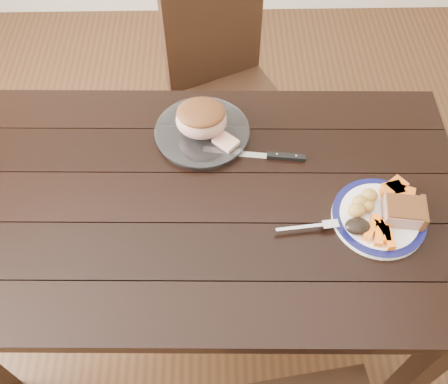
{
  "coord_description": "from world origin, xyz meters",
  "views": [
    {
      "loc": [
        0.06,
        -0.84,
        1.96
      ],
      "look_at": [
        0.08,
        -0.02,
        0.8
      ],
      "focal_mm": 40.0,
      "sensor_mm": 36.0,
      "label": 1
    }
  ],
  "objects_px": {
    "pork_slice": "(403,212)",
    "fork": "(312,226)",
    "carving_knife": "(273,156)",
    "chair_far": "(225,84)",
    "roast_joint": "(201,120)",
    "dining_table": "(198,214)",
    "serving_platter": "(202,133)",
    "dinner_plate": "(379,218)"
  },
  "relations": [
    {
      "from": "chair_far",
      "to": "fork",
      "type": "distance_m",
      "value": 0.91
    },
    {
      "from": "roast_joint",
      "to": "carving_knife",
      "type": "bearing_deg",
      "value": -23.68
    },
    {
      "from": "roast_joint",
      "to": "carving_knife",
      "type": "distance_m",
      "value": 0.25
    },
    {
      "from": "roast_joint",
      "to": "carving_knife",
      "type": "height_order",
      "value": "roast_joint"
    },
    {
      "from": "dining_table",
      "to": "serving_platter",
      "type": "xyz_separation_m",
      "value": [
        0.01,
        0.24,
        0.1
      ]
    },
    {
      "from": "serving_platter",
      "to": "carving_knife",
      "type": "height_order",
      "value": "serving_platter"
    },
    {
      "from": "serving_platter",
      "to": "roast_joint",
      "type": "distance_m",
      "value": 0.06
    },
    {
      "from": "serving_platter",
      "to": "fork",
      "type": "xyz_separation_m",
      "value": [
        0.31,
        -0.36,
        0.01
      ]
    },
    {
      "from": "dining_table",
      "to": "chair_far",
      "type": "distance_m",
      "value": 0.75
    },
    {
      "from": "dining_table",
      "to": "chair_far",
      "type": "bearing_deg",
      "value": 82.15
    },
    {
      "from": "carving_knife",
      "to": "chair_far",
      "type": "bearing_deg",
      "value": 110.37
    },
    {
      "from": "chair_far",
      "to": "pork_slice",
      "type": "relative_size",
      "value": 8.67
    },
    {
      "from": "dining_table",
      "to": "fork",
      "type": "relative_size",
      "value": 9.09
    },
    {
      "from": "pork_slice",
      "to": "fork",
      "type": "height_order",
      "value": "pork_slice"
    },
    {
      "from": "fork",
      "to": "pork_slice",
      "type": "bearing_deg",
      "value": -0.02
    },
    {
      "from": "dining_table",
      "to": "dinner_plate",
      "type": "xyz_separation_m",
      "value": [
        0.52,
        -0.09,
        0.1
      ]
    },
    {
      "from": "chair_far",
      "to": "fork",
      "type": "bearing_deg",
      "value": 80.01
    },
    {
      "from": "dinner_plate",
      "to": "serving_platter",
      "type": "bearing_deg",
      "value": 146.59
    },
    {
      "from": "pork_slice",
      "to": "fork",
      "type": "xyz_separation_m",
      "value": [
        -0.25,
        -0.03,
        -0.02
      ]
    },
    {
      "from": "pork_slice",
      "to": "roast_joint",
      "type": "relative_size",
      "value": 0.66
    },
    {
      "from": "serving_platter",
      "to": "pork_slice",
      "type": "bearing_deg",
      "value": -30.93
    },
    {
      "from": "serving_platter",
      "to": "pork_slice",
      "type": "xyz_separation_m",
      "value": [
        0.56,
        -0.34,
        0.04
      ]
    },
    {
      "from": "roast_joint",
      "to": "fork",
      "type": "bearing_deg",
      "value": -49.73
    },
    {
      "from": "dining_table",
      "to": "roast_joint",
      "type": "xyz_separation_m",
      "value": [
        0.01,
        0.24,
        0.16
      ]
    },
    {
      "from": "chair_far",
      "to": "dining_table",
      "type": "bearing_deg",
      "value": 57.48
    },
    {
      "from": "serving_platter",
      "to": "roast_joint",
      "type": "bearing_deg",
      "value": 0.0
    },
    {
      "from": "fork",
      "to": "serving_platter",
      "type": "bearing_deg",
      "value": 124.15
    },
    {
      "from": "dinner_plate",
      "to": "roast_joint",
      "type": "xyz_separation_m",
      "value": [
        -0.5,
        0.33,
        0.06
      ]
    },
    {
      "from": "fork",
      "to": "roast_joint",
      "type": "height_order",
      "value": "roast_joint"
    },
    {
      "from": "fork",
      "to": "roast_joint",
      "type": "distance_m",
      "value": 0.48
    },
    {
      "from": "pork_slice",
      "to": "carving_knife",
      "type": "xyz_separation_m",
      "value": [
        -0.34,
        0.24,
        -0.04
      ]
    },
    {
      "from": "carving_knife",
      "to": "fork",
      "type": "bearing_deg",
      "value": -64.86
    },
    {
      "from": "carving_knife",
      "to": "dinner_plate",
      "type": "bearing_deg",
      "value": -32.63
    },
    {
      "from": "chair_far",
      "to": "roast_joint",
      "type": "height_order",
      "value": "chair_far"
    },
    {
      "from": "serving_platter",
      "to": "roast_joint",
      "type": "height_order",
      "value": "roast_joint"
    },
    {
      "from": "dinner_plate",
      "to": "dining_table",
      "type": "bearing_deg",
      "value": 170.35
    },
    {
      "from": "roast_joint",
      "to": "carving_knife",
      "type": "xyz_separation_m",
      "value": [
        0.22,
        -0.1,
        -0.06
      ]
    },
    {
      "from": "pork_slice",
      "to": "fork",
      "type": "distance_m",
      "value": 0.26
    },
    {
      "from": "serving_platter",
      "to": "pork_slice",
      "type": "relative_size",
      "value": 2.76
    },
    {
      "from": "pork_slice",
      "to": "fork",
      "type": "relative_size",
      "value": 0.6
    },
    {
      "from": "dining_table",
      "to": "carving_knife",
      "type": "bearing_deg",
      "value": 31.71
    },
    {
      "from": "chair_far",
      "to": "pork_slice",
      "type": "xyz_separation_m",
      "value": [
        0.48,
        -0.82,
        0.27
      ]
    }
  ]
}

